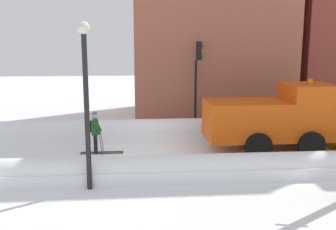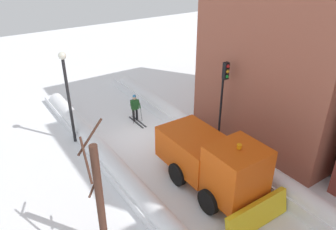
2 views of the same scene
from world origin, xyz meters
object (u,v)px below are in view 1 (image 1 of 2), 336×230
object	(u,v)px
street_lamp	(86,86)
traffic_light_pole	(198,71)
plow_truck	(276,117)
skier	(95,130)

from	to	relation	value
street_lamp	traffic_light_pole	bearing A→B (deg)	146.62
plow_truck	skier	world-z (taller)	plow_truck
plow_truck	street_lamp	distance (m)	8.58
plow_truck	traffic_light_pole	xyz separation A→B (m)	(-3.13, -2.91, 1.79)
plow_truck	skier	distance (m)	7.72
traffic_light_pole	street_lamp	size ratio (longest dim) A/B	0.89
skier	street_lamp	distance (m)	4.69
skier	street_lamp	xyz separation A→B (m)	(4.07, 0.23, 2.32)
plow_truck	skier	size ratio (longest dim) A/B	3.31
skier	street_lamp	world-z (taller)	street_lamp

